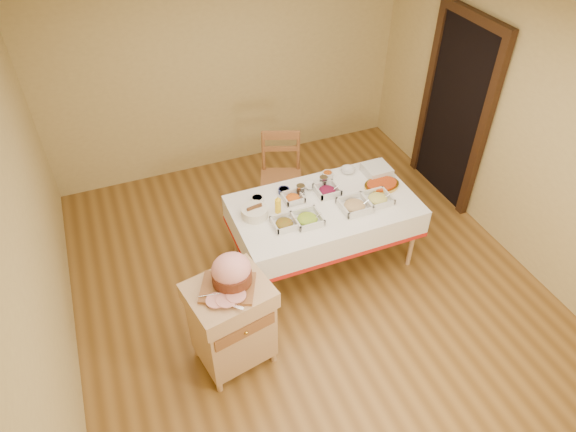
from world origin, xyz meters
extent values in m
plane|color=brown|center=(0.00, 0.00, 0.00)|extent=(5.00, 5.00, 0.00)
plane|color=white|center=(0.00, 0.00, 2.60)|extent=(5.00, 5.00, 0.00)
plane|color=tan|center=(0.00, 2.50, 1.30)|extent=(4.50, 0.00, 4.50)
plane|color=tan|center=(-2.25, 0.00, 1.30)|extent=(0.00, 5.00, 5.00)
plane|color=tan|center=(2.25, 0.00, 1.30)|extent=(0.00, 5.00, 5.00)
cube|color=black|center=(2.21, 0.90, 1.05)|extent=(0.06, 0.90, 2.10)
cube|color=#321D10|center=(2.19, 0.40, 1.05)|extent=(0.08, 0.10, 2.10)
cube|color=#321D10|center=(2.19, 1.40, 1.05)|extent=(0.08, 0.10, 2.10)
cube|color=#321D10|center=(2.19, 0.90, 2.15)|extent=(0.08, 1.10, 0.10)
cube|color=tan|center=(0.30, 0.30, 0.73)|extent=(1.80, 1.00, 0.04)
cylinder|color=tan|center=(-0.52, -0.12, 0.35)|extent=(0.05, 0.05, 0.71)
cylinder|color=tan|center=(-0.52, 0.72, 0.35)|extent=(0.05, 0.05, 0.71)
cylinder|color=tan|center=(1.12, -0.12, 0.35)|extent=(0.05, 0.05, 0.71)
cylinder|color=tan|center=(1.12, 0.72, 0.35)|extent=(0.05, 0.05, 0.71)
cube|color=white|center=(0.30, 0.30, 0.76)|extent=(1.82, 1.02, 0.01)
cube|color=tan|center=(-0.94, -0.54, 0.43)|extent=(0.68, 0.60, 0.64)
cube|color=tan|center=(-0.94, -0.54, 0.83)|extent=(0.73, 0.65, 0.16)
cube|color=brown|center=(-0.94, -0.79, 0.64)|extent=(0.53, 0.11, 0.13)
sphere|color=gold|center=(-0.94, -0.80, 0.64)|extent=(0.03, 0.03, 0.03)
cylinder|color=tan|center=(-1.21, -0.75, 0.05)|extent=(0.05, 0.05, 0.11)
cylinder|color=tan|center=(-1.21, -0.32, 0.05)|extent=(0.05, 0.05, 0.11)
cylinder|color=tan|center=(-0.67, -0.75, 0.05)|extent=(0.05, 0.05, 0.11)
cylinder|color=tan|center=(-0.67, -0.32, 0.05)|extent=(0.05, 0.05, 0.11)
cube|color=brown|center=(0.17, 1.15, 0.51)|extent=(0.59, 0.57, 0.03)
cylinder|color=brown|center=(-0.08, 1.04, 0.25)|extent=(0.04, 0.04, 0.49)
cylinder|color=brown|center=(0.06, 1.41, 0.25)|extent=(0.04, 0.04, 0.49)
cylinder|color=brown|center=(0.28, 0.90, 0.25)|extent=(0.04, 0.04, 0.49)
cylinder|color=brown|center=(0.43, 1.26, 0.25)|extent=(0.04, 0.04, 0.49)
cylinder|color=brown|center=(0.06, 1.41, 0.75)|extent=(0.04, 0.04, 0.52)
cylinder|color=brown|center=(0.43, 1.26, 0.75)|extent=(0.04, 0.04, 0.52)
cube|color=brown|center=(0.24, 1.33, 0.97)|extent=(0.40, 0.18, 0.10)
cube|color=brown|center=(-0.94, -0.54, 0.92)|extent=(0.41, 0.33, 0.03)
ellipsoid|color=pink|center=(-0.89, -0.50, 1.07)|extent=(0.31, 0.28, 0.27)
cylinder|color=#5B2814|center=(-0.89, -0.50, 1.00)|extent=(0.32, 0.32, 0.10)
cube|color=silver|center=(-0.99, -0.70, 0.94)|extent=(0.26, 0.12, 0.00)
cylinder|color=silver|center=(-1.02, -0.59, 0.95)|extent=(0.30, 0.09, 0.01)
cube|color=silver|center=(-0.19, 0.15, 0.77)|extent=(0.22, 0.22, 0.01)
ellipsoid|color=#AF2414|center=(-0.19, 0.15, 0.79)|extent=(0.17, 0.17, 0.06)
cylinder|color=silver|center=(-0.14, 0.13, 0.79)|extent=(0.13, 0.01, 0.10)
cube|color=silver|center=(0.04, 0.12, 0.77)|extent=(0.26, 0.26, 0.01)
ellipsoid|color=yellow|center=(0.04, 0.12, 0.79)|extent=(0.20, 0.20, 0.07)
cylinder|color=silver|center=(0.09, 0.10, 0.79)|extent=(0.14, 0.01, 0.11)
cube|color=silver|center=(0.54, 0.13, 0.77)|extent=(0.28, 0.28, 0.02)
ellipsoid|color=tan|center=(0.54, 0.13, 0.79)|extent=(0.21, 0.21, 0.07)
cylinder|color=silver|center=(0.60, 0.10, 0.80)|extent=(0.16, 0.01, 0.11)
cube|color=silver|center=(0.81, 0.15, 0.77)|extent=(0.25, 0.25, 0.01)
ellipsoid|color=#D1D163|center=(0.81, 0.15, 0.79)|extent=(0.19, 0.19, 0.07)
cylinder|color=silver|center=(0.86, 0.12, 0.79)|extent=(0.13, 0.01, 0.10)
cube|color=silver|center=(0.03, 0.47, 0.77)|extent=(0.19, 0.19, 0.01)
ellipsoid|color=#DC5E10|center=(0.03, 0.47, 0.79)|extent=(0.15, 0.15, 0.05)
cylinder|color=silver|center=(0.08, 0.45, 0.79)|extent=(0.13, 0.01, 0.09)
cube|color=silver|center=(0.40, 0.45, 0.77)|extent=(0.23, 0.23, 0.02)
ellipsoid|color=maroon|center=(0.40, 0.45, 0.79)|extent=(0.17, 0.17, 0.06)
cylinder|color=silver|center=(0.45, 0.43, 0.80)|extent=(0.15, 0.01, 0.11)
cylinder|color=silver|center=(-0.31, 0.58, 0.79)|extent=(0.13, 0.13, 0.06)
cylinder|color=black|center=(-0.31, 0.58, 0.81)|extent=(0.10, 0.10, 0.02)
cylinder|color=navy|center=(-0.01, 0.62, 0.78)|extent=(0.12, 0.12, 0.05)
cylinder|color=maroon|center=(-0.01, 0.62, 0.80)|extent=(0.09, 0.09, 0.02)
cylinder|color=silver|center=(0.52, 0.70, 0.79)|extent=(0.11, 0.11, 0.06)
cylinder|color=#DC5E10|center=(0.52, 0.70, 0.81)|extent=(0.09, 0.09, 0.02)
imported|color=silver|center=(0.28, 0.60, 0.78)|extent=(0.16, 0.16, 0.04)
imported|color=silver|center=(0.76, 0.70, 0.78)|extent=(0.15, 0.15, 0.05)
cylinder|color=silver|center=(0.14, 0.53, 0.81)|extent=(0.08, 0.08, 0.10)
cylinder|color=silver|center=(0.14, 0.53, 0.87)|extent=(0.09, 0.09, 0.01)
cylinder|color=black|center=(0.14, 0.53, 0.80)|extent=(0.07, 0.07, 0.07)
cylinder|color=silver|center=(0.41, 0.58, 0.81)|extent=(0.08, 0.08, 0.10)
cylinder|color=silver|center=(0.41, 0.58, 0.86)|extent=(0.09, 0.09, 0.01)
cylinder|color=black|center=(0.41, 0.58, 0.80)|extent=(0.07, 0.07, 0.07)
cylinder|color=yellow|center=(-0.17, 0.36, 0.84)|extent=(0.06, 0.06, 0.15)
cone|color=yellow|center=(-0.17, 0.36, 0.93)|extent=(0.04, 0.04, 0.04)
cylinder|color=silver|center=(-0.40, 0.39, 0.81)|extent=(0.26, 0.26, 0.09)
cube|color=silver|center=(1.03, 0.55, 0.77)|extent=(0.26, 0.26, 0.01)
cube|color=silver|center=(1.03, 0.55, 0.78)|extent=(0.26, 0.26, 0.01)
cube|color=silver|center=(1.03, 0.55, 0.80)|extent=(0.26, 0.26, 0.01)
cube|color=silver|center=(1.03, 0.55, 0.82)|extent=(0.26, 0.26, 0.01)
cube|color=silver|center=(1.03, 0.55, 0.83)|extent=(0.26, 0.26, 0.01)
cube|color=silver|center=(1.03, 0.55, 0.85)|extent=(0.26, 0.26, 0.01)
ellipsoid|color=gold|center=(0.96, 0.34, 0.78)|extent=(0.38, 0.27, 0.03)
ellipsoid|color=#B43F13|center=(0.96, 0.34, 0.79)|extent=(0.32, 0.23, 0.04)
camera|label=1|loc=(-1.52, -3.21, 3.94)|focal=32.00mm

